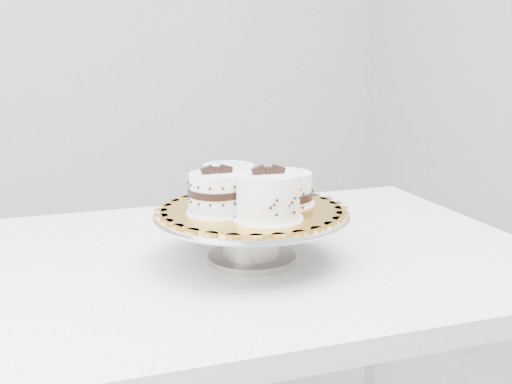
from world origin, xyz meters
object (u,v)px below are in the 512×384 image
cake_banded (217,195)px  cake_ribbon (284,189)px  cake_board (252,210)px  cake_stand (252,227)px  table (225,296)px  cake_swirl (268,198)px  cake_dots (229,182)px

cake_banded → cake_ribbon: (0.13, -0.00, -0.00)m
cake_board → cake_banded: size_ratio=2.95×
cake_stand → cake_ribbon: size_ratio=2.90×
cake_banded → cake_stand: bearing=4.9°
cake_board → table: bearing=115.1°
cake_swirl → cake_banded: bearing=141.0°
table → cake_stand: 0.16m
cake_stand → cake_swirl: 0.10m
cake_dots → cake_ribbon: size_ratio=0.99×
cake_swirl → cake_dots: 0.14m
cake_stand → cake_board: 0.03m
cake_board → cake_swirl: 0.08m
table → cake_swirl: 0.25m
cake_stand → table: bearing=115.1°
cake_board → cake_ribbon: bearing=2.1°
cake_dots → table: bearing=-120.3°
cake_banded → cake_swirl: bearing=-44.2°
cake_stand → cake_board: cake_board is taller
cake_stand → cake_dots: 0.10m
table → cake_dots: 0.21m
cake_swirl → cake_board: bearing=98.3°
cake_swirl → cake_dots: cake_swirl is taller
cake_board → cake_swirl: (-0.01, -0.07, 0.04)m
cake_banded → cake_dots: size_ratio=0.91×
cake_board → cake_swirl: size_ratio=2.49×
cake_stand → cake_banded: bearing=175.9°
cake_board → cake_banded: cake_banded is taller
cake_stand → cake_board: (0.00, -0.00, 0.03)m
cake_dots → cake_ribbon: 0.10m
cake_ribbon → cake_dots: bearing=148.6°
cake_dots → cake_board: bearing=-61.6°
cake_stand → cake_banded: size_ratio=3.21×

